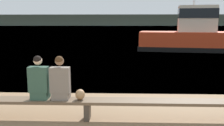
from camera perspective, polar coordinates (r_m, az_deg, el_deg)
The scene contains 7 objects.
water_surface at distance 127.48m, azimuth 1.76°, elevation 8.30°, with size 240.00×240.00×0.00m, color #426B8E.
far_shoreline at distance 173.61m, azimuth 1.84°, elevation 9.77°, with size 600.00×12.00×7.33m, color #424738.
bench_main at distance 5.73m, azimuth -5.67°, elevation -9.04°, with size 8.03×0.43×0.45m.
person_left at distance 5.84m, azimuth -16.34°, elevation -3.90°, with size 0.43×0.36×1.00m.
person_right at distance 5.70m, azimuth -11.74°, elevation -4.02°, with size 0.43×0.36×1.00m.
shopping_bag at distance 5.69m, azimuth -7.30°, elevation -7.16°, with size 0.21×0.23×0.24m.
tugboat_red at distance 20.50m, azimuth 17.79°, elevation 5.78°, with size 8.37×4.43×5.66m.
Camera 1 is at (0.64, -2.35, 2.18)m, focal length 40.00 mm.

